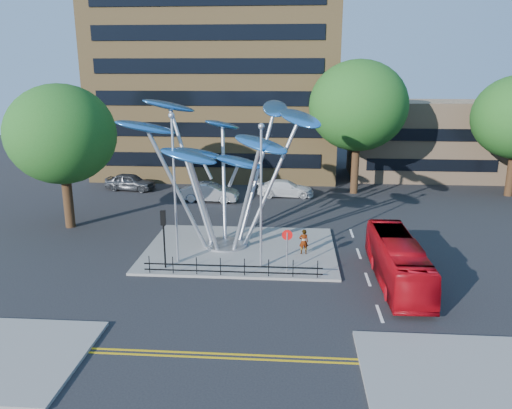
# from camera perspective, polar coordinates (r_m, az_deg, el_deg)

# --- Properties ---
(ground) EXTENTS (120.00, 120.00, 0.00)m
(ground) POSITION_cam_1_polar(r_m,az_deg,el_deg) (26.52, -0.96, -9.88)
(ground) COLOR black
(ground) RESTS_ON ground
(traffic_island) EXTENTS (12.00, 9.00, 0.15)m
(traffic_island) POSITION_cam_1_polar(r_m,az_deg,el_deg) (32.09, -1.78, -5.15)
(traffic_island) COLOR slate
(traffic_island) RESTS_ON ground
(double_yellow_near) EXTENTS (40.00, 0.12, 0.01)m
(double_yellow_near) POSITION_cam_1_polar(r_m,az_deg,el_deg) (21.27, -2.47, -16.74)
(double_yellow_near) COLOR gold
(double_yellow_near) RESTS_ON ground
(double_yellow_far) EXTENTS (40.00, 0.12, 0.01)m
(double_yellow_far) POSITION_cam_1_polar(r_m,az_deg,el_deg) (21.02, -2.57, -17.17)
(double_yellow_far) COLOR gold
(double_yellow_far) RESTS_ON ground
(brick_tower) EXTENTS (25.00, 15.00, 30.00)m
(brick_tower) POSITION_cam_1_polar(r_m,az_deg,el_deg) (56.62, -4.35, 19.03)
(brick_tower) COLOR olive
(brick_tower) RESTS_ON ground
(low_building_near) EXTENTS (15.00, 8.00, 8.00)m
(low_building_near) POSITION_cam_1_polar(r_m,az_deg,el_deg) (56.11, 18.56, 7.06)
(low_building_near) COLOR tan
(low_building_near) RESTS_ON ground
(tree_right) EXTENTS (8.80, 8.80, 12.11)m
(tree_right) POSITION_cam_1_polar(r_m,az_deg,el_deg) (46.38, 11.61, 10.99)
(tree_right) COLOR black
(tree_right) RESTS_ON ground
(tree_left) EXTENTS (7.60, 7.60, 10.32)m
(tree_left) POSITION_cam_1_polar(r_m,az_deg,el_deg) (37.84, -21.36, 7.45)
(tree_left) COLOR black
(tree_left) RESTS_ON ground
(leaf_sculpture) EXTENTS (12.72, 9.54, 9.51)m
(leaf_sculpture) POSITION_cam_1_polar(r_m,az_deg,el_deg) (31.19, -3.72, 7.14)
(leaf_sculpture) COLOR #9EA0A5
(leaf_sculpture) RESTS_ON traffic_island
(street_lamp_left) EXTENTS (0.36, 0.36, 8.80)m
(street_lamp_left) POSITION_cam_1_polar(r_m,az_deg,el_deg) (28.82, -9.33, 3.23)
(street_lamp_left) COLOR #9EA0A5
(street_lamp_left) RESTS_ON traffic_island
(street_lamp_right) EXTENTS (0.36, 0.36, 8.30)m
(street_lamp_right) POSITION_cam_1_polar(r_m,az_deg,el_deg) (27.65, 0.59, 2.37)
(street_lamp_right) COLOR #9EA0A5
(street_lamp_right) RESTS_ON traffic_island
(traffic_light_island) EXTENTS (0.28, 0.18, 3.42)m
(traffic_light_island) POSITION_cam_1_polar(r_m,az_deg,el_deg) (28.70, -10.53, -2.54)
(traffic_light_island) COLOR black
(traffic_light_island) RESTS_ON traffic_island
(no_entry_sign_island) EXTENTS (0.60, 0.10, 2.45)m
(no_entry_sign_island) POSITION_cam_1_polar(r_m,az_deg,el_deg) (28.06, 3.57, -4.45)
(no_entry_sign_island) COLOR #9EA0A5
(no_entry_sign_island) RESTS_ON traffic_island
(pedestrian_railing_front) EXTENTS (10.00, 0.06, 1.00)m
(pedestrian_railing_front) POSITION_cam_1_polar(r_m,az_deg,el_deg) (27.94, -2.71, -7.30)
(pedestrian_railing_front) COLOR black
(pedestrian_railing_front) RESTS_ON traffic_island
(red_bus) EXTENTS (2.18, 8.93, 2.48)m
(red_bus) POSITION_cam_1_polar(r_m,az_deg,el_deg) (28.16, 15.88, -6.20)
(red_bus) COLOR #A60710
(red_bus) RESTS_ON ground
(pedestrian) EXTENTS (0.62, 0.45, 1.59)m
(pedestrian) POSITION_cam_1_polar(r_m,az_deg,el_deg) (31.01, 5.47, -4.25)
(pedestrian) COLOR gray
(pedestrian) RESTS_ON traffic_island
(parked_car_left) EXTENTS (4.97, 2.57, 1.62)m
(parked_car_left) POSITION_cam_1_polar(r_m,az_deg,el_deg) (49.15, -14.18, 2.53)
(parked_car_left) COLOR #383B3F
(parked_car_left) RESTS_ON ground
(parked_car_mid) EXTENTS (5.10, 2.12, 1.64)m
(parked_car_mid) POSITION_cam_1_polar(r_m,az_deg,el_deg) (43.77, -5.28, 1.41)
(parked_car_mid) COLOR #9EA2A6
(parked_car_mid) RESTS_ON ground
(parked_car_right) EXTENTS (5.11, 2.09, 1.48)m
(parked_car_right) POSITION_cam_1_polar(r_m,az_deg,el_deg) (45.42, 3.38, 1.86)
(parked_car_right) COLOR silver
(parked_car_right) RESTS_ON ground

